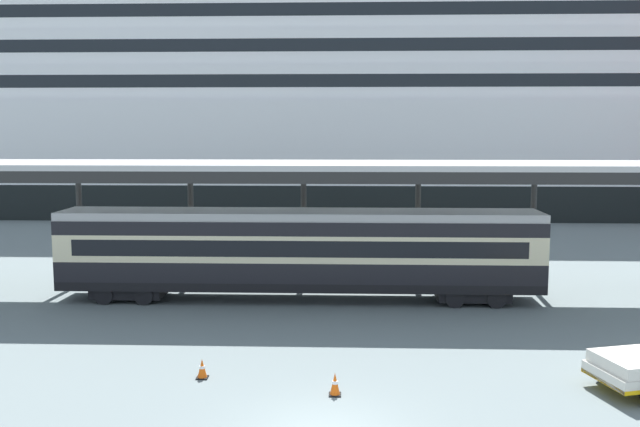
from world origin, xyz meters
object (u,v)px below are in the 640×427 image
(traffic_cone_near, at_px, (335,384))
(traffic_cone_mid, at_px, (202,369))
(cruise_ship, at_px, (354,81))
(train_carriage, at_px, (300,250))

(traffic_cone_near, height_order, traffic_cone_mid, traffic_cone_near)
(cruise_ship, relative_size, traffic_cone_near, 214.58)
(cruise_ship, height_order, traffic_cone_near, cruise_ship)
(traffic_cone_near, distance_m, traffic_cone_mid, 4.35)
(traffic_cone_mid, bearing_deg, traffic_cone_near, -16.40)
(traffic_cone_near, xyz_separation_m, traffic_cone_mid, (-4.18, 1.23, -0.03))
(cruise_ship, height_order, train_carriage, cruise_ship)
(train_carriage, height_order, traffic_cone_mid, train_carriage)
(train_carriage, bearing_deg, traffic_cone_mid, -103.48)
(cruise_ship, xyz_separation_m, train_carriage, (-2.91, -38.65, -10.29))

